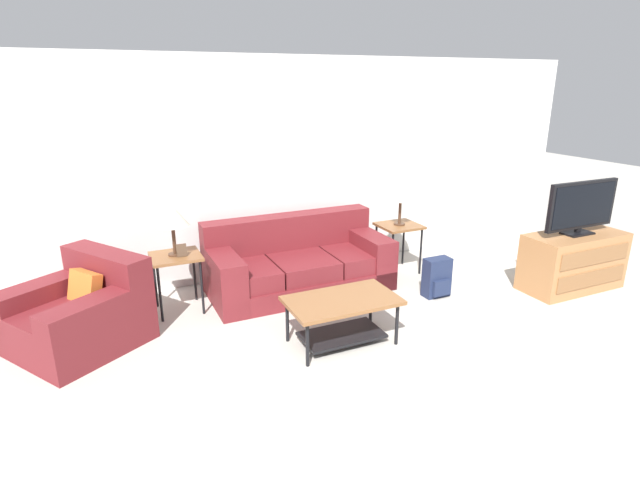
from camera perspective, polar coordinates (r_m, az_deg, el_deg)
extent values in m
plane|color=#B2ADA3|center=(3.66, 17.65, -22.36)|extent=(24.00, 24.00, 0.00)
cube|color=silver|center=(6.07, -4.71, 8.10)|extent=(8.75, 0.06, 2.60)
cube|color=maroon|center=(5.76, -2.31, -4.72)|extent=(2.05, 0.95, 0.22)
cube|color=maroon|center=(5.46, -8.86, -3.86)|extent=(0.67, 0.85, 0.20)
cube|color=maroon|center=(5.67, -2.25, -2.83)|extent=(0.67, 0.85, 0.20)
cube|color=maroon|center=(5.95, 3.80, -1.85)|extent=(0.67, 0.85, 0.20)
cube|color=maroon|center=(5.89, -3.64, 1.02)|extent=(2.04, 0.27, 0.40)
cube|color=maroon|center=(5.44, -10.93, -4.39)|extent=(0.29, 0.94, 0.58)
cube|color=maroon|center=(6.07, 5.37, -1.79)|extent=(0.29, 0.94, 0.58)
cube|color=maroon|center=(5.08, -26.03, -8.73)|extent=(1.38, 1.38, 0.40)
cube|color=maroon|center=(5.11, -23.18, -3.31)|extent=(0.76, 0.97, 0.40)
cube|color=maroon|center=(5.35, -28.28, -6.83)|extent=(0.98, 0.77, 0.56)
cube|color=maroon|center=(4.76, -23.75, -9.12)|extent=(0.98, 0.77, 0.56)
cube|color=orange|center=(5.02, -25.30, -5.18)|extent=(0.34, 0.39, 0.36)
cube|color=brown|center=(4.52, 2.54, -6.92)|extent=(1.00, 0.59, 0.04)
cylinder|color=black|center=(4.27, -1.44, -11.86)|extent=(0.03, 0.03, 0.41)
cylinder|color=black|center=(4.64, 8.78, -9.47)|extent=(0.03, 0.03, 0.41)
cylinder|color=black|center=(4.65, -3.76, -9.24)|extent=(0.03, 0.03, 0.41)
cylinder|color=black|center=(5.00, 5.83, -7.29)|extent=(0.03, 0.03, 0.41)
cube|color=black|center=(4.68, 2.48, -10.76)|extent=(0.75, 0.41, 0.02)
cube|color=brown|center=(5.30, -16.18, -1.81)|extent=(0.49, 0.46, 0.03)
cylinder|color=black|center=(5.21, -17.81, -5.95)|extent=(0.03, 0.03, 0.59)
cylinder|color=black|center=(5.26, -13.33, -5.32)|extent=(0.03, 0.03, 0.59)
cylinder|color=black|center=(5.56, -18.34, -4.47)|extent=(0.03, 0.03, 0.59)
cylinder|color=black|center=(5.61, -14.14, -3.89)|extent=(0.03, 0.03, 0.59)
cube|color=brown|center=(6.24, 9.04, 1.62)|extent=(0.49, 0.46, 0.03)
cylinder|color=black|center=(6.07, 8.26, -1.85)|extent=(0.03, 0.03, 0.59)
cylinder|color=black|center=(6.30, 11.44, -1.31)|extent=(0.03, 0.03, 0.59)
cylinder|color=black|center=(6.38, 6.41, -0.81)|extent=(0.03, 0.03, 0.59)
cylinder|color=black|center=(6.59, 9.51, -0.32)|extent=(0.03, 0.03, 0.59)
cylinder|color=#472D1E|center=(5.29, -16.21, -1.56)|extent=(0.14, 0.14, 0.02)
cylinder|color=#472D1E|center=(5.24, -16.35, 0.04)|extent=(0.04, 0.04, 0.29)
cone|color=beige|center=(5.17, -16.60, 2.76)|extent=(0.33, 0.33, 0.22)
cylinder|color=#472D1E|center=(6.23, 9.05, 1.83)|extent=(0.14, 0.14, 0.02)
cylinder|color=#472D1E|center=(6.19, 9.12, 3.22)|extent=(0.04, 0.04, 0.29)
cone|color=beige|center=(6.13, 9.24, 5.55)|extent=(0.33, 0.33, 0.22)
cube|color=#A87042|center=(6.44, 26.90, -2.17)|extent=(1.19, 0.52, 0.66)
cube|color=brown|center=(6.25, 28.95, -1.65)|extent=(1.05, 0.01, 0.18)
cube|color=brown|center=(6.33, 28.60, -3.90)|extent=(1.05, 0.01, 0.18)
cube|color=black|center=(6.34, 27.33, 0.71)|extent=(0.35, 0.20, 0.02)
cube|color=black|center=(6.33, 27.37, 1.01)|extent=(0.06, 0.04, 0.05)
cube|color=black|center=(6.27, 27.75, 3.57)|extent=(0.99, 0.05, 0.54)
cube|color=black|center=(6.25, 27.95, 3.51)|extent=(0.91, 0.01, 0.47)
cube|color=#1E2847|center=(5.72, 13.19, -4.16)|extent=(0.30, 0.16, 0.44)
cube|color=#1E2847|center=(5.68, 13.74, -5.32)|extent=(0.22, 0.05, 0.18)
cylinder|color=#1E2847|center=(5.74, 11.94, -3.76)|extent=(0.02, 0.02, 0.33)
cylinder|color=#1E2847|center=(5.84, 13.24, -3.49)|extent=(0.02, 0.02, 0.33)
cube|color=#4C3828|center=(5.21, -15.54, -1.14)|extent=(0.10, 0.04, 0.13)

